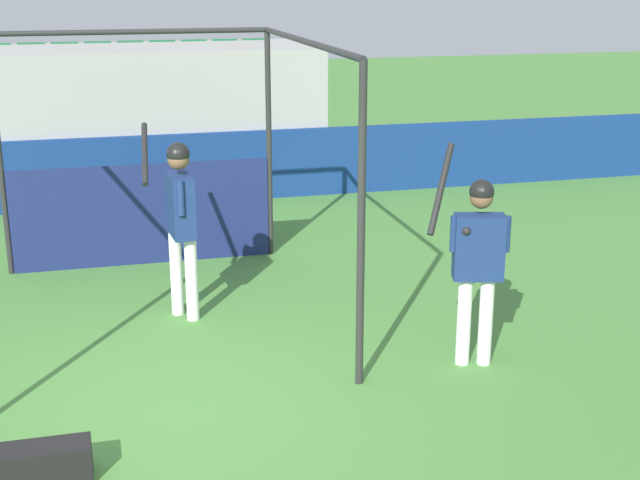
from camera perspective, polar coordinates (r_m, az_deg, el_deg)
name	(u,v)px	position (r m, az deg, el deg)	size (l,w,h in m)	color
ground_plane	(173,412)	(7.68, -9.39, -10.83)	(60.00, 60.00, 0.00)	#477F38
outfield_wall	(127,172)	(14.18, -12.26, 4.29)	(24.00, 0.12, 1.10)	navy
bleacher_section	(121,119)	(15.31, -12.63, 7.59)	(6.50, 2.40, 2.38)	#9E9E99
batting_cage	(144,177)	(10.38, -11.18, 3.95)	(3.30, 4.03, 2.89)	#282828
player_batter	(180,212)	(9.30, -8.95, 1.79)	(0.52, 0.91, 2.00)	white
player_waiting	(477,255)	(8.19, 10.03, -0.93)	(0.81, 0.50, 2.06)	white
equipment_bag	(42,464)	(6.90, -17.35, -13.51)	(0.70, 0.28, 0.28)	black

